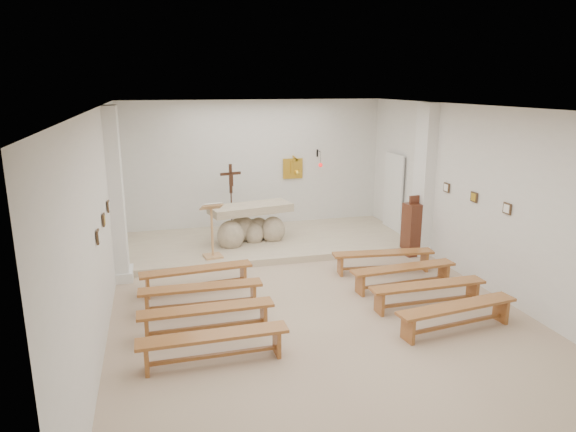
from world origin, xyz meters
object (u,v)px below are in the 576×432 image
object	(u,v)px
bench_left_fourth	(213,341)
bench_right_third	(428,290)
bench_left_front	(197,274)
bench_right_front	(383,257)
lectern	(212,230)
donation_pedestal	(412,229)
altar	(250,226)
bench_left_third	(207,314)
bench_right_second	(403,272)
crucifix_stand	(231,194)
bench_left_second	(201,292)
bench_right_fourth	(457,311)

from	to	relation	value
bench_left_fourth	bench_right_third	bearing A→B (deg)	12.57
bench_left_front	bench_right_front	xyz separation A→B (m)	(3.90, 0.00, 0.00)
lectern	donation_pedestal	size ratio (longest dim) A/B	0.90
bench_left_fourth	altar	bearing A→B (deg)	73.09
donation_pedestal	bench_left_third	size ratio (longest dim) A/B	0.66
bench_right_third	bench_right_second	bearing A→B (deg)	89.36
bench_right_second	bench_right_third	distance (m)	0.93
lectern	crucifix_stand	size ratio (longest dim) A/B	0.71
bench_left_third	bench_left_front	bearing A→B (deg)	89.38
lectern	bench_left_second	size ratio (longest dim) A/B	0.59
altar	bench_left_second	xyz separation A→B (m)	(-1.50, -3.33, -0.20)
bench_left_fourth	bench_right_fourth	size ratio (longest dim) A/B	0.99
donation_pedestal	bench_right_front	bearing A→B (deg)	-150.59
bench_left_second	bench_right_fourth	size ratio (longest dim) A/B	0.99
crucifix_stand	bench_left_third	xyz separation A→B (m)	(-1.18, -5.08, -0.85)
crucifix_stand	bench_right_fourth	xyz separation A→B (m)	(2.72, -6.01, -0.85)
crucifix_stand	bench_right_third	distance (m)	5.83
altar	bench_right_front	world-z (taller)	altar
donation_pedestal	bench_left_fourth	bearing A→B (deg)	-152.89
bench_right_fourth	bench_left_front	bearing A→B (deg)	137.25
bench_right_third	bench_left_third	bearing A→B (deg)	179.36
bench_right_third	bench_left_fourth	xyz separation A→B (m)	(-3.90, -0.93, 0.00)
bench_left_second	bench_right_second	bearing A→B (deg)	1.04
crucifix_stand	bench_right_third	bearing A→B (deg)	-74.53
lectern	bench_right_front	size ratio (longest dim) A/B	0.59
bench_right_front	bench_right_third	size ratio (longest dim) A/B	1.01
bench_left_fourth	bench_left_front	bearing A→B (deg)	89.22
altar	bench_right_third	world-z (taller)	altar
lectern	bench_left_front	world-z (taller)	lectern
crucifix_stand	bench_right_second	bearing A→B (deg)	-69.48
crucifix_stand	bench_right_third	xyz separation A→B (m)	(2.72, -5.08, -0.85)
donation_pedestal	bench_left_third	world-z (taller)	donation_pedestal
altar	bench_left_front	world-z (taller)	altar
donation_pedestal	bench_right_second	bearing A→B (deg)	-131.02
bench_right_third	lectern	bearing A→B (deg)	135.30
altar	bench_right_second	bearing A→B (deg)	-65.90
bench_left_front	bench_left_third	xyz separation A→B (m)	(0.00, -1.85, 0.00)
crucifix_stand	bench_left_second	world-z (taller)	crucifix_stand
bench_left_second	bench_left_fourth	xyz separation A→B (m)	(0.00, -1.85, 0.00)
bench_left_third	bench_right_third	size ratio (longest dim) A/B	1.00
altar	bench_right_front	distance (m)	3.41
lectern	bench_right_second	bearing A→B (deg)	-43.91
lectern	bench_right_second	world-z (taller)	lectern
donation_pedestal	bench_right_fourth	xyz separation A→B (m)	(-1.15, -3.69, -0.28)
altar	bench_right_third	xyz separation A→B (m)	(2.40, -4.26, -0.20)
bench_left_front	bench_right_fourth	xyz separation A→B (m)	(3.90, -2.78, 0.00)
crucifix_stand	bench_left_second	size ratio (longest dim) A/B	0.84
lectern	bench_left_fourth	xyz separation A→B (m)	(-0.48, -4.24, -0.44)
altar	bench_right_third	distance (m)	4.90
lectern	bench_left_second	distance (m)	2.47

